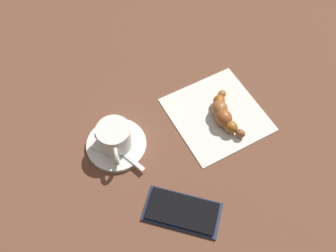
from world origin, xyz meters
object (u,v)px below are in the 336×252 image
at_px(sugar_packet, 108,152).
at_px(napkin, 217,114).
at_px(croissant, 223,114).
at_px(cell_phone, 182,211).
at_px(espresso_cup, 115,137).
at_px(teaspoon, 112,143).
at_px(saucer, 117,145).

xyz_separation_m(sugar_packet, napkin, (-0.25, -0.03, -0.01)).
bearing_deg(croissant, cell_phone, 49.70).
relative_size(espresso_cup, sugar_packet, 1.48).
bearing_deg(espresso_cup, croissant, -179.86).
relative_size(teaspoon, sugar_packet, 1.87).
bearing_deg(cell_phone, saucer, -63.72).
distance_m(teaspoon, sugar_packet, 0.02).
xyz_separation_m(espresso_cup, croissant, (-0.23, -0.00, -0.02)).
bearing_deg(saucer, teaspoon, -8.95).
bearing_deg(cell_phone, croissant, -130.30).
bearing_deg(croissant, napkin, -58.19).
distance_m(sugar_packet, croissant, 0.25).
bearing_deg(espresso_cup, napkin, -176.62).
bearing_deg(saucer, espresso_cup, 76.61).
distance_m(sugar_packet, cell_phone, 0.19).
xyz_separation_m(napkin, croissant, (-0.01, 0.01, 0.02)).
bearing_deg(cell_phone, teaspoon, -61.61).
height_order(saucer, sugar_packet, sugar_packet).
xyz_separation_m(croissant, cell_phone, (0.15, 0.17, -0.01)).
bearing_deg(napkin, croissant, 121.81).
bearing_deg(espresso_cup, teaspoon, -15.49).
xyz_separation_m(saucer, cell_phone, (-0.09, 0.17, -0.00)).
xyz_separation_m(teaspoon, croissant, (-0.24, 0.00, 0.01)).
relative_size(saucer, cell_phone, 0.78).
distance_m(espresso_cup, teaspoon, 0.03).
relative_size(espresso_cup, teaspoon, 0.79).
bearing_deg(cell_phone, espresso_cup, -63.53).
bearing_deg(napkin, espresso_cup, 3.38).
bearing_deg(saucer, sugar_packet, 38.46).
bearing_deg(teaspoon, cell_phone, 118.39).
xyz_separation_m(espresso_cup, napkin, (-0.23, -0.01, -0.04)).
bearing_deg(teaspoon, croissant, 179.57).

